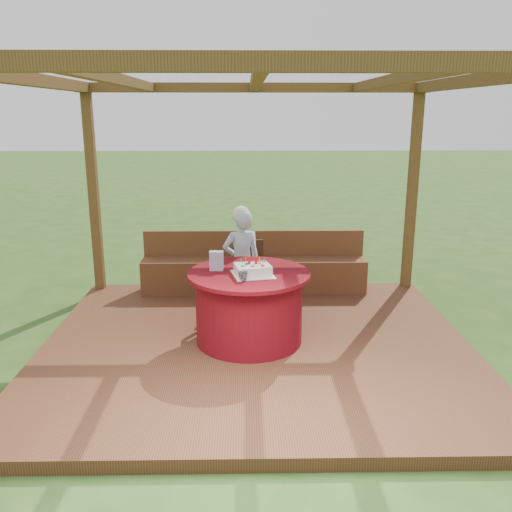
% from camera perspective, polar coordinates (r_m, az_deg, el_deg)
% --- Properties ---
extents(ground, '(60.00, 60.00, 0.00)m').
position_cam_1_polar(ground, '(5.88, 0.05, -10.10)').
color(ground, '#2B501A').
rests_on(ground, ground).
extents(deck, '(4.50, 4.00, 0.12)m').
position_cam_1_polar(deck, '(5.85, 0.05, -9.57)').
color(deck, brown).
rests_on(deck, ground).
extents(pergola, '(4.50, 4.00, 2.72)m').
position_cam_1_polar(pergola, '(5.32, 0.05, 14.08)').
color(pergola, brown).
rests_on(pergola, deck).
extents(bench, '(3.00, 0.42, 0.80)m').
position_cam_1_polar(bench, '(7.35, -0.22, -1.66)').
color(bench, brown).
rests_on(bench, deck).
extents(table, '(1.27, 1.27, 0.76)m').
position_cam_1_polar(table, '(5.72, -0.74, -5.32)').
color(table, maroon).
rests_on(table, deck).
extents(chair, '(0.45, 0.45, 0.84)m').
position_cam_1_polar(chair, '(6.67, -0.68, -1.74)').
color(chair, '#331E10').
rests_on(chair, deck).
extents(elderly_woman, '(0.53, 0.42, 1.31)m').
position_cam_1_polar(elderly_woman, '(6.44, -1.52, -0.41)').
color(elderly_woman, '#90BDD6').
rests_on(elderly_woman, deck).
extents(birthday_cake, '(0.47, 0.47, 0.18)m').
position_cam_1_polar(birthday_cake, '(5.50, -0.35, -1.44)').
color(birthday_cake, white).
rests_on(birthday_cake, table).
extents(gift_bag, '(0.15, 0.10, 0.20)m').
position_cam_1_polar(gift_bag, '(5.67, -4.18, -0.48)').
color(gift_bag, '#DE8FC8').
rests_on(gift_bag, table).
extents(drinking_glass, '(0.11, 0.11, 0.09)m').
position_cam_1_polar(drinking_glass, '(5.31, -1.36, -2.17)').
color(drinking_glass, white).
rests_on(drinking_glass, table).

